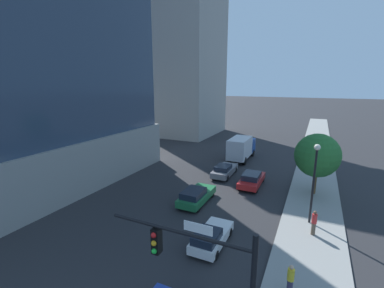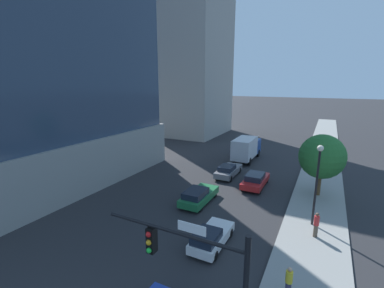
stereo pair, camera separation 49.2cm
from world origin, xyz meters
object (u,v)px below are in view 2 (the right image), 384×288
box_truck (246,148)px  car_gray (228,171)px  construction_building (192,45)px  traffic_light_pole (196,266)px  street_lamp (318,174)px  street_tree (322,157)px  pedestrian_yellow_shirt (289,282)px  car_white (211,237)px  pedestrian_red_shirt (316,225)px  car_green (198,196)px  car_red (255,180)px

box_truck → car_gray: bearing=-90.0°
construction_building → traffic_light_pole: construction_building is taller
street_lamp → traffic_light_pole: bearing=-105.5°
street_tree → pedestrian_yellow_shirt: (-0.77, -14.01, -2.88)m
traffic_light_pole → street_lamp: 12.94m
construction_building → car_white: construction_building is taller
pedestrian_red_shirt → box_truck: bearing=120.4°
pedestrian_red_shirt → pedestrian_yellow_shirt: bearing=-98.3°
box_truck → pedestrian_red_shirt: (9.47, -16.15, -0.73)m
street_tree → construction_building: bearing=137.2°
pedestrian_yellow_shirt → car_green: bearing=138.4°
construction_building → car_red: 34.80m
construction_building → pedestrian_red_shirt: 43.23m
car_gray → car_green: car_green is taller
car_gray → car_white: (3.49, -13.12, -0.02)m
traffic_light_pole → box_truck: size_ratio=0.86×
street_tree → car_gray: street_tree is taller
car_gray → box_truck: (-0.00, 7.11, 1.09)m
street_lamp → car_red: (-5.69, 5.74, -3.36)m
car_gray → box_truck: box_truck is taller
street_lamp → car_white: (-5.69, -5.74, -3.41)m
car_white → box_truck: bearing=99.8°
street_lamp → car_white: bearing=-134.8°
street_lamp → box_truck: (-9.18, 14.49, -2.30)m
street_lamp → car_green: street_lamp is taller
construction_building → car_red: bearing=-50.8°
car_red → car_green: size_ratio=1.03×
car_green → construction_building: bearing=118.0°
street_lamp → car_green: (-9.18, -0.39, -3.36)m
traffic_light_pole → street_tree: size_ratio=1.02×
street_lamp → street_tree: street_lamp is taller
street_tree → street_lamp: bearing=-91.3°
car_gray → car_white: 13.57m
car_white → pedestrian_yellow_shirt: pedestrian_yellow_shirt is taller
construction_building → car_gray: bearing=-54.3°
street_lamp → box_truck: 17.31m
car_white → pedestrian_red_shirt: 7.24m
pedestrian_red_shirt → car_green: bearing=172.3°
pedestrian_red_shirt → car_white: bearing=-145.7°
street_tree → car_red: bearing=-176.9°
car_gray → pedestrian_yellow_shirt: pedestrian_yellow_shirt is taller
street_tree → car_green: street_tree is taller
pedestrian_yellow_shirt → pedestrian_red_shirt: 6.37m
traffic_light_pole → pedestrian_yellow_shirt: bearing=57.9°
car_white → car_green: car_green is taller
street_lamp → car_red: street_lamp is taller
construction_building → car_red: size_ratio=8.59×
street_tree → box_truck: bearing=137.8°
street_lamp → pedestrian_yellow_shirt: 8.57m
box_truck → car_red: bearing=-68.3°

